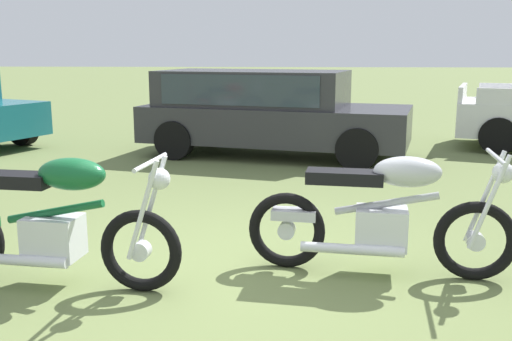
{
  "coord_description": "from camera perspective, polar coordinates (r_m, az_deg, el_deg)",
  "views": [
    {
      "loc": [
        0.53,
        -4.47,
        1.76
      ],
      "look_at": [
        0.18,
        0.92,
        0.66
      ],
      "focal_mm": 41.3,
      "sensor_mm": 36.0,
      "label": 1
    }
  ],
  "objects": [
    {
      "name": "car_charcoal",
      "position": [
        9.99,
        0.84,
        6.24
      ],
      "size": [
        4.68,
        2.78,
        1.43
      ],
      "rotation": [
        0.0,
        0.0,
        -0.24
      ],
      "color": "#2D2D33",
      "rests_on": "ground"
    },
    {
      "name": "motorcycle_green",
      "position": [
        4.68,
        -19.07,
        -4.81
      ],
      "size": [
        2.04,
        0.64,
        1.02
      ],
      "rotation": [
        0.0,
        0.0,
        -0.11
      ],
      "color": "black",
      "rests_on": "ground"
    },
    {
      "name": "ground_plane",
      "position": [
        4.83,
        -2.87,
        -9.83
      ],
      "size": [
        120.0,
        120.0,
        0.0
      ],
      "primitive_type": "plane",
      "color": "olive"
    },
    {
      "name": "motorcycle_silver",
      "position": [
        4.76,
        12.15,
        -4.25
      ],
      "size": [
        2.1,
        0.64,
        1.02
      ],
      "rotation": [
        0.0,
        0.0,
        -0.13
      ],
      "color": "black",
      "rests_on": "ground"
    }
  ]
}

